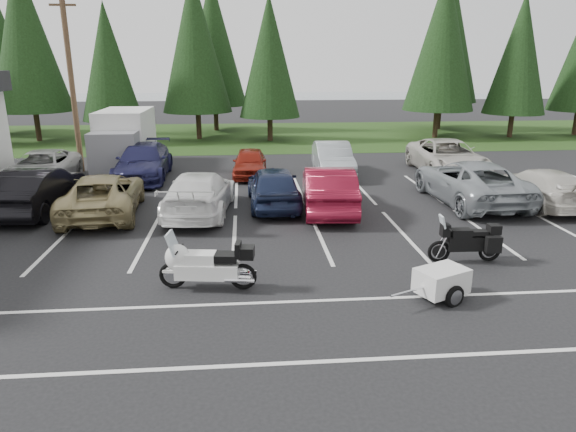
# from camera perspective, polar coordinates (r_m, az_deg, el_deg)

# --- Properties ---
(ground) EXTENTS (120.00, 120.00, 0.00)m
(ground) POSITION_cam_1_polar(r_m,az_deg,el_deg) (15.26, 2.26, -3.58)
(ground) COLOR black
(ground) RESTS_ON ground
(grass_strip) EXTENTS (80.00, 16.00, 0.01)m
(grass_strip) POSITION_cam_1_polar(r_m,az_deg,el_deg) (38.60, -2.18, 8.91)
(grass_strip) COLOR #1D3711
(grass_strip) RESTS_ON ground
(lake_water) EXTENTS (70.00, 50.00, 0.02)m
(lake_water) POSITION_cam_1_polar(r_m,az_deg,el_deg) (69.63, -0.10, 12.45)
(lake_water) COLOR gray
(lake_water) RESTS_ON ground
(utility_pole) EXTENTS (1.60, 0.26, 9.00)m
(utility_pole) POSITION_cam_1_polar(r_m,az_deg,el_deg) (27.44, -22.99, 14.26)
(utility_pole) COLOR #473321
(utility_pole) RESTS_ON ground
(box_truck) EXTENTS (2.40, 5.60, 2.90)m
(box_truck) POSITION_cam_1_polar(r_m,az_deg,el_deg) (27.66, -17.94, 7.99)
(box_truck) COLOR silver
(box_truck) RESTS_ON ground
(stall_markings) EXTENTS (32.00, 16.00, 0.01)m
(stall_markings) POSITION_cam_1_polar(r_m,az_deg,el_deg) (17.13, 1.44, -1.24)
(stall_markings) COLOR silver
(stall_markings) RESTS_ON ground
(conifer_2) EXTENTS (5.10, 5.10, 11.89)m
(conifer_2) POSITION_cam_1_polar(r_m,az_deg,el_deg) (39.64, -27.20, 17.44)
(conifer_2) COLOR #332316
(conifer_2) RESTS_ON ground
(conifer_3) EXTENTS (3.87, 3.87, 9.02)m
(conifer_3) POSITION_cam_1_polar(r_m,az_deg,el_deg) (36.63, -19.38, 15.85)
(conifer_3) COLOR #332316
(conifer_3) RESTS_ON ground
(conifer_4) EXTENTS (4.80, 4.80, 11.17)m
(conifer_4) POSITION_cam_1_polar(r_m,az_deg,el_deg) (37.24, -10.34, 18.44)
(conifer_4) COLOR #332316
(conifer_4) RESTS_ON ground
(conifer_5) EXTENTS (4.14, 4.14, 9.63)m
(conifer_5) POSITION_cam_1_polar(r_m,az_deg,el_deg) (35.83, -2.09, 17.32)
(conifer_5) COLOR #332316
(conifer_5) RESTS_ON ground
(conifer_6) EXTENTS (4.93, 4.93, 11.48)m
(conifer_6) POSITION_cam_1_polar(r_m,az_deg,el_deg) (38.85, 16.80, 18.21)
(conifer_6) COLOR #332316
(conifer_6) RESTS_ON ground
(conifer_7) EXTENTS (4.27, 4.27, 9.94)m
(conifer_7) POSITION_cam_1_polar(r_m,az_deg,el_deg) (40.85, 24.34, 16.10)
(conifer_7) COLOR #332316
(conifer_7) RESTS_ON ground
(conifer_back_b) EXTENTS (4.97, 4.97, 11.58)m
(conifer_back_b) POSITION_cam_1_polar(r_m,az_deg,el_deg) (41.77, -8.33, 18.66)
(conifer_back_b) COLOR #332316
(conifer_back_b) RESTS_ON ground
(conifer_back_c) EXTENTS (5.50, 5.50, 12.81)m
(conifer_back_c) POSITION_cam_1_polar(r_m,az_deg,el_deg) (43.99, 17.14, 18.97)
(conifer_back_c) COLOR #332316
(conifer_back_c) RESTS_ON ground
(car_near_1) EXTENTS (2.04, 5.14, 1.66)m
(car_near_1) POSITION_cam_1_polar(r_m,az_deg,el_deg) (20.75, -26.05, 2.62)
(car_near_1) COLOR black
(car_near_1) RESTS_ON ground
(car_near_2) EXTENTS (2.94, 5.57, 1.49)m
(car_near_2) POSITION_cam_1_polar(r_m,az_deg,el_deg) (19.49, -19.86, 2.25)
(car_near_2) COLOR olive
(car_near_2) RESTS_ON ground
(car_near_3) EXTENTS (2.63, 5.47, 1.54)m
(car_near_3) POSITION_cam_1_polar(r_m,az_deg,el_deg) (18.73, -9.80, 2.53)
(car_near_3) COLOR white
(car_near_3) RESTS_ON ground
(car_near_4) EXTENTS (1.97, 4.66, 1.57)m
(car_near_4) POSITION_cam_1_polar(r_m,az_deg,el_deg) (19.41, -1.61, 3.32)
(car_near_4) COLOR #18213E
(car_near_4) RESTS_ON ground
(car_near_5) EXTENTS (2.16, 5.18, 1.67)m
(car_near_5) POSITION_cam_1_polar(r_m,az_deg,el_deg) (18.86, 4.51, 3.02)
(car_near_5) COLOR maroon
(car_near_5) RESTS_ON ground
(car_near_6) EXTENTS (3.00, 6.10, 1.66)m
(car_near_6) POSITION_cam_1_polar(r_m,az_deg,el_deg) (21.20, 19.55, 3.64)
(car_near_6) COLOR gray
(car_near_6) RESTS_ON ground
(car_near_7) EXTENTS (2.14, 4.93, 1.41)m
(car_near_7) POSITION_cam_1_polar(r_m,az_deg,el_deg) (21.85, 26.23, 2.90)
(car_near_7) COLOR beige
(car_near_7) RESTS_ON ground
(car_far_0) EXTENTS (2.48, 5.19, 1.43)m
(car_far_0) POSITION_cam_1_polar(r_m,az_deg,el_deg) (25.83, -25.66, 4.90)
(car_far_0) COLOR silver
(car_far_0) RESTS_ON ground
(car_far_1) EXTENTS (2.38, 5.60, 1.61)m
(car_far_1) POSITION_cam_1_polar(r_m,az_deg,el_deg) (25.01, -15.76, 5.81)
(car_far_1) COLOR #191A40
(car_far_1) RESTS_ON ground
(car_far_2) EXTENTS (1.73, 3.94, 1.32)m
(car_far_2) POSITION_cam_1_polar(r_m,az_deg,el_deg) (24.75, -4.26, 5.94)
(car_far_2) COLOR maroon
(car_far_2) RESTS_ON ground
(car_far_3) EXTENTS (1.81, 4.77, 1.55)m
(car_far_3) POSITION_cam_1_polar(r_m,az_deg,el_deg) (25.03, 5.00, 6.32)
(car_far_3) COLOR gray
(car_far_3) RESTS_ON ground
(car_far_4) EXTENTS (2.91, 6.01, 1.65)m
(car_far_4) POSITION_cam_1_polar(r_m,az_deg,el_deg) (26.37, 17.29, 6.26)
(car_far_4) COLOR beige
(car_far_4) RESTS_ON ground
(touring_motorcycle) EXTENTS (2.71, 1.15, 1.46)m
(touring_motorcycle) POSITION_cam_1_polar(r_m,az_deg,el_deg) (12.50, -8.99, -4.93)
(touring_motorcycle) COLOR white
(touring_motorcycle) RESTS_ON ground
(cargo_trailer) EXTENTS (1.89, 1.53, 0.76)m
(cargo_trailer) POSITION_cam_1_polar(r_m,az_deg,el_deg) (12.49, 16.66, -7.21)
(cargo_trailer) COLOR silver
(cargo_trailer) RESTS_ON ground
(adventure_motorcycle) EXTENTS (2.28, 0.84, 1.38)m
(adventure_motorcycle) POSITION_cam_1_polar(r_m,az_deg,el_deg) (14.81, 19.14, -2.34)
(adventure_motorcycle) COLOR black
(adventure_motorcycle) RESTS_ON ground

